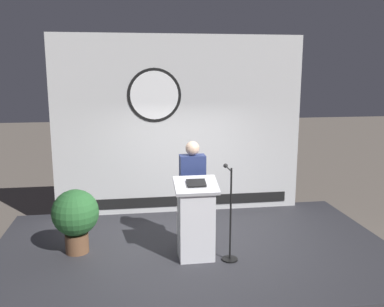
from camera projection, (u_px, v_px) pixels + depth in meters
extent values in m
plane|color=#6B6056|center=(194.00, 265.00, 6.88)|extent=(40.00, 40.00, 0.00)
cube|color=#333338|center=(194.00, 256.00, 6.85)|extent=(6.40, 4.00, 0.30)
cube|color=silver|center=(180.00, 126.00, 8.28)|extent=(4.87, 0.10, 3.48)
cylinder|color=black|center=(154.00, 95.00, 8.04)|extent=(1.03, 0.02, 1.03)
cylinder|color=white|center=(154.00, 95.00, 8.03)|extent=(0.92, 0.02, 0.92)
cube|color=black|center=(180.00, 201.00, 8.52)|extent=(4.38, 0.02, 0.20)
cube|color=silver|center=(196.00, 223.00, 6.34)|extent=(0.52, 0.40, 1.11)
cube|color=silver|center=(196.00, 185.00, 6.23)|extent=(0.64, 0.49, 0.19)
cube|color=black|center=(196.00, 183.00, 6.20)|extent=(0.28, 0.20, 0.08)
cylinder|color=black|center=(192.00, 220.00, 6.84)|extent=(0.26, 0.26, 0.87)
cube|color=navy|center=(192.00, 175.00, 6.69)|extent=(0.40, 0.24, 0.63)
sphere|color=beige|center=(192.00, 148.00, 6.61)|extent=(0.22, 0.22, 0.22)
cylinder|color=black|center=(230.00, 259.00, 6.38)|extent=(0.24, 0.24, 0.02)
cylinder|color=black|center=(231.00, 215.00, 6.24)|extent=(0.03, 0.03, 1.42)
cylinder|color=black|center=(228.00, 168.00, 6.29)|extent=(0.02, 0.37, 0.02)
sphere|color=#262626|center=(226.00, 166.00, 6.47)|extent=(0.07, 0.07, 0.07)
cylinder|color=brown|center=(77.00, 243.00, 6.63)|extent=(0.36, 0.36, 0.30)
sphere|color=#2D6B33|center=(75.00, 213.00, 6.53)|extent=(0.72, 0.72, 0.72)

